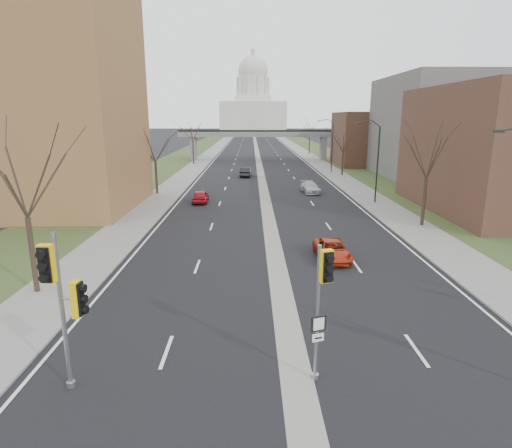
{
  "coord_description": "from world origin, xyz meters",
  "views": [
    {
      "loc": [
        -1.61,
        -13.3,
        9.09
      ],
      "look_at": [
        -1.36,
        8.17,
        3.71
      ],
      "focal_mm": 30.0,
      "sensor_mm": 36.0,
      "label": 1
    }
  ],
  "objects_px": {
    "car_left_far": "(246,172)",
    "car_right_near": "(332,250)",
    "signal_pole_median": "(322,291)",
    "car_right_mid": "(310,188)",
    "signal_pole_left": "(63,292)",
    "car_left_near": "(201,196)"
  },
  "relations": [
    {
      "from": "car_left_far",
      "to": "car_right_near",
      "type": "bearing_deg",
      "value": 102.17
    },
    {
      "from": "signal_pole_median",
      "to": "car_right_near",
      "type": "relative_size",
      "value": 1.13
    },
    {
      "from": "signal_pole_median",
      "to": "car_left_far",
      "type": "relative_size",
      "value": 1.11
    },
    {
      "from": "car_right_mid",
      "to": "signal_pole_median",
      "type": "bearing_deg",
      "value": -102.56
    },
    {
      "from": "signal_pole_left",
      "to": "car_left_far",
      "type": "height_order",
      "value": "signal_pole_left"
    },
    {
      "from": "signal_pole_left",
      "to": "car_left_far",
      "type": "xyz_separation_m",
      "value": [
        5.24,
        54.23,
        -2.9
      ]
    },
    {
      "from": "signal_pole_median",
      "to": "car_left_near",
      "type": "distance_m",
      "value": 34.02
    },
    {
      "from": "car_left_far",
      "to": "car_right_mid",
      "type": "xyz_separation_m",
      "value": [
        8.12,
        -14.99,
        -0.09
      ]
    },
    {
      "from": "car_right_near",
      "to": "car_left_near",
      "type": "bearing_deg",
      "value": 118.42
    },
    {
      "from": "car_right_near",
      "to": "car_right_mid",
      "type": "relative_size",
      "value": 0.97
    },
    {
      "from": "signal_pole_left",
      "to": "car_left_near",
      "type": "relative_size",
      "value": 1.37
    },
    {
      "from": "signal_pole_left",
      "to": "car_right_near",
      "type": "relative_size",
      "value": 1.26
    },
    {
      "from": "signal_pole_left",
      "to": "signal_pole_median",
      "type": "xyz_separation_m",
      "value": [
        8.42,
        0.34,
        -0.16
      ]
    },
    {
      "from": "signal_pole_left",
      "to": "signal_pole_median",
      "type": "relative_size",
      "value": 1.11
    },
    {
      "from": "car_left_far",
      "to": "car_right_near",
      "type": "relative_size",
      "value": 1.03
    },
    {
      "from": "car_right_near",
      "to": "signal_pole_left",
      "type": "bearing_deg",
      "value": -130.15
    },
    {
      "from": "signal_pole_median",
      "to": "signal_pole_left",
      "type": "bearing_deg",
      "value": 163.5
    },
    {
      "from": "car_left_far",
      "to": "car_right_mid",
      "type": "distance_m",
      "value": 17.05
    },
    {
      "from": "signal_pole_median",
      "to": "car_right_near",
      "type": "distance_m",
      "value": 14.21
    },
    {
      "from": "signal_pole_left",
      "to": "car_right_mid",
      "type": "distance_m",
      "value": 41.56
    },
    {
      "from": "signal_pole_median",
      "to": "car_right_mid",
      "type": "xyz_separation_m",
      "value": [
        4.93,
        38.9,
        -2.83
      ]
    },
    {
      "from": "car_left_near",
      "to": "car_right_mid",
      "type": "bearing_deg",
      "value": -156.65
    }
  ]
}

